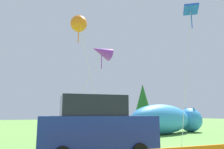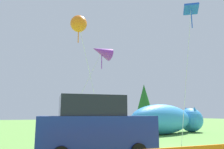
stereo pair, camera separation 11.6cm
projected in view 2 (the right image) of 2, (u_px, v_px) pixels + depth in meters
The scene contains 6 objects.
parked_car at pixel (95, 127), 8.42m from camera, with size 4.59×2.48×2.31m.
inflatable_cat at pixel (168, 120), 18.05m from camera, with size 8.43×3.86×2.38m.
kite_orange_flower at pixel (79, 24), 14.27m from camera, with size 2.70×1.23×7.98m.
kite_blue_box at pixel (191, 11), 14.19m from camera, with size 2.41×1.26×8.58m.
kite_purple_delta at pixel (102, 52), 16.25m from camera, with size 3.57×1.37×6.82m.
horizon_tree_west at pixel (144, 98), 52.95m from camera, with size 3.68×3.68×8.78m.
Camera 2 is at (-6.48, -7.54, 1.61)m, focal length 35.00 mm.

